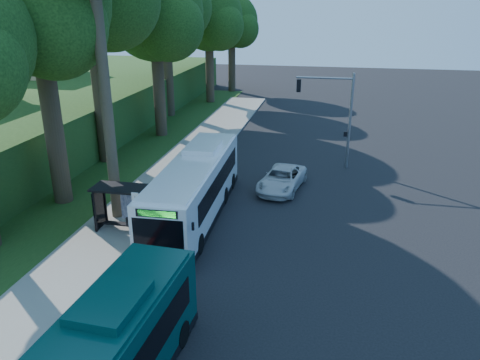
# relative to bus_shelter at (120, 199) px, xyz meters

# --- Properties ---
(ground) EXTENTS (140.00, 140.00, 0.00)m
(ground) POSITION_rel_bus_shelter_xyz_m (7.26, 2.86, -1.81)
(ground) COLOR black
(ground) RESTS_ON ground
(sidewalk) EXTENTS (4.50, 70.00, 0.12)m
(sidewalk) POSITION_rel_bus_shelter_xyz_m (-0.04, 2.86, -1.75)
(sidewalk) COLOR gray
(sidewalk) RESTS_ON ground
(red_curb) EXTENTS (0.25, 30.00, 0.13)m
(red_curb) POSITION_rel_bus_shelter_xyz_m (2.26, -1.14, -1.74)
(red_curb) COLOR maroon
(red_curb) RESTS_ON ground
(grass_verge) EXTENTS (8.00, 70.00, 0.06)m
(grass_verge) POSITION_rel_bus_shelter_xyz_m (-5.74, 7.86, -1.78)
(grass_verge) COLOR #234719
(grass_verge) RESTS_ON ground
(bus_shelter) EXTENTS (3.20, 1.51, 2.55)m
(bus_shelter) POSITION_rel_bus_shelter_xyz_m (0.00, 0.00, 0.00)
(bus_shelter) COLOR black
(bus_shelter) RESTS_ON ground
(stop_sign_pole) EXTENTS (0.35, 0.06, 3.17)m
(stop_sign_pole) POSITION_rel_bus_shelter_xyz_m (1.86, -2.14, 0.28)
(stop_sign_pole) COLOR gray
(stop_sign_pole) RESTS_ON ground
(traffic_signal_pole) EXTENTS (4.10, 0.30, 7.00)m
(traffic_signal_pole) POSITION_rel_bus_shelter_xyz_m (11.04, 12.86, 2.62)
(traffic_signal_pole) COLOR gray
(traffic_signal_pole) RESTS_ON ground
(hillside_backdrop) EXTENTS (24.00, 60.00, 8.80)m
(hillside_backdrop) POSITION_rel_bus_shelter_xyz_m (-19.04, 17.96, 0.63)
(hillside_backdrop) COLOR #234719
(hillside_backdrop) RESTS_ON ground
(tree_0) EXTENTS (8.40, 8.00, 15.70)m
(tree_0) POSITION_rel_bus_shelter_xyz_m (-5.14, 2.84, 9.40)
(tree_0) COLOR #382B1E
(tree_0) RESTS_ON ground
(tree_2) EXTENTS (8.82, 8.40, 15.12)m
(tree_2) POSITION_rel_bus_shelter_xyz_m (-4.64, 18.84, 8.67)
(tree_2) COLOR #382B1E
(tree_2) RESTS_ON ground
(tree_4) EXTENTS (8.40, 8.00, 14.14)m
(tree_4) POSITION_rel_bus_shelter_xyz_m (-4.14, 34.84, 7.92)
(tree_4) COLOR #382B1E
(tree_4) RESTS_ON ground
(tree_5) EXTENTS (7.35, 7.00, 12.86)m
(tree_5) POSITION_rel_bus_shelter_xyz_m (-3.16, 42.84, 7.16)
(tree_5) COLOR #382B1E
(tree_5) RESTS_ON ground
(white_bus) EXTENTS (3.04, 12.61, 3.74)m
(white_bus) POSITION_rel_bus_shelter_xyz_m (3.45, 2.39, 0.02)
(white_bus) COLOR white
(white_bus) RESTS_ON ground
(pickup) EXTENTS (3.19, 5.47, 1.43)m
(pickup) POSITION_rel_bus_shelter_xyz_m (7.81, 7.57, -1.09)
(pickup) COLOR silver
(pickup) RESTS_ON ground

